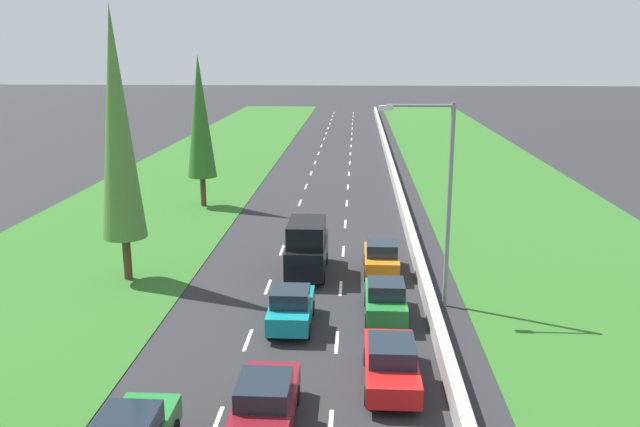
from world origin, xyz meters
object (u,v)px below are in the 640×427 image
Objects in this scene: poplar_tree_second at (117,125)px; poplar_tree_third at (200,117)px; street_light_mast at (441,191)px; orange_hatchback_right_lane at (381,258)px; green_hatchback_right_lane at (385,299)px; red_sedan_right_lane at (391,363)px; maroon_sedan_centre_lane at (265,403)px; teal_hatchback_centre_lane at (291,307)px; black_van_centre_lane at (307,247)px.

poplar_tree_third is at bearing 89.39° from poplar_tree_second.
poplar_tree_third is 23.62m from street_light_mast.
green_hatchback_right_lane is at bearing -90.19° from orange_hatchback_right_lane.
orange_hatchback_right_lane is (0.06, 11.54, 0.02)m from red_sedan_right_lane.
red_sedan_right_lane is 17.39m from poplar_tree_second.
poplar_tree_third is (-12.39, 19.97, 5.63)m from green_hatchback_right_lane.
street_light_mast is at bearing 71.95° from red_sedan_right_lane.
street_light_mast is (2.35, 1.55, 4.40)m from green_hatchback_right_lane.
red_sedan_right_lane is 4.83m from maroon_sedan_centre_lane.
orange_hatchback_right_lane is 0.36× the size of poplar_tree_third.
poplar_tree_third is at bearing 131.11° from orange_hatchback_right_lane.
teal_hatchback_centre_lane is 0.30× the size of poplar_tree_second.
street_light_mast reaches higher than orange_hatchback_right_lane.
orange_hatchback_right_lane reaches higher than maroon_sedan_centre_lane.
black_van_centre_lane is at bearing -59.12° from poplar_tree_third.
poplar_tree_second reaches higher than maroon_sedan_centre_lane.
black_van_centre_lane is 8.22m from street_light_mast.
red_sedan_right_lane is 0.42× the size of poplar_tree_third.
orange_hatchback_right_lane is at bearing 60.23° from teal_hatchback_centre_lane.
street_light_mast reaches higher than maroon_sedan_centre_lane.
poplar_tree_third is (-8.44, 28.60, 5.66)m from maroon_sedan_centre_lane.
maroon_sedan_centre_lane is at bearing -90.82° from black_van_centre_lane.
maroon_sedan_centre_lane is at bearing -121.74° from street_light_mast.
street_light_mast is (2.39, 7.34, 4.42)m from red_sedan_right_lane.
poplar_tree_third is 1.20× the size of street_light_mast.
red_sedan_right_lane is 8.89m from street_light_mast.
orange_hatchback_right_lane is at bearing 3.57° from black_van_centre_lane.
maroon_sedan_centre_lane is at bearing -56.10° from poplar_tree_second.
maroon_sedan_centre_lane is 14.92m from orange_hatchback_right_lane.
green_hatchback_right_lane is (0.04, 5.79, 0.02)m from red_sedan_right_lane.
black_van_centre_lane reaches higher than teal_hatchback_centre_lane.
red_sedan_right_lane is 29.12m from poplar_tree_third.
poplar_tree_second is (-12.51, 9.96, 6.83)m from red_sedan_right_lane.
poplar_tree_second is at bearing -90.61° from poplar_tree_third.
teal_hatchback_centre_lane is at bearing -119.77° from orange_hatchback_right_lane.
teal_hatchback_centre_lane reaches higher than maroon_sedan_centre_lane.
black_van_centre_lane is at bearing 89.18° from maroon_sedan_centre_lane.
street_light_mast is at bearing -51.35° from poplar_tree_third.
black_van_centre_lane is (-3.75, 5.52, 0.56)m from green_hatchback_right_lane.
red_sedan_right_lane is at bearing -64.40° from poplar_tree_third.
street_light_mast reaches higher than black_van_centre_lane.
green_hatchback_right_lane reaches higher than maroon_sedan_centre_lane.
poplar_tree_third is at bearing 121.81° from green_hatchback_right_lane.
green_hatchback_right_lane is at bearing 15.78° from teal_hatchback_centre_lane.
green_hatchback_right_lane is 0.80× the size of black_van_centre_lane.
street_light_mast is at bearing -33.11° from black_van_centre_lane.
green_hatchback_right_lane is at bearing -55.84° from black_van_centre_lane.
teal_hatchback_centre_lane is 1.00× the size of orange_hatchback_right_lane.
black_van_centre_lane is at bearing 108.13° from red_sedan_right_lane.
maroon_sedan_centre_lane is 0.34× the size of poplar_tree_second.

